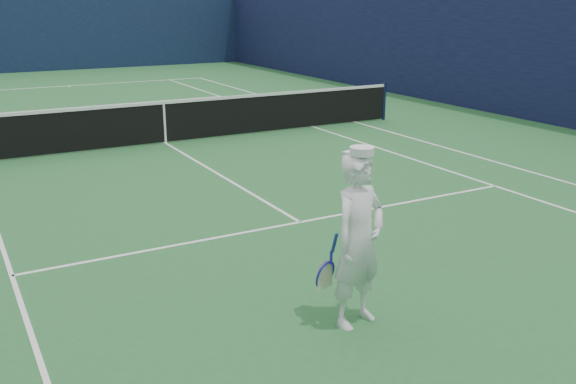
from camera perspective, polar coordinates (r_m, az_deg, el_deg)
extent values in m
plane|color=#25622F|center=(15.51, -10.81, 4.27)|extent=(80.00, 80.00, 0.00)
cube|color=white|center=(26.93, -18.94, 8.91)|extent=(11.03, 0.06, 0.01)
cube|color=white|center=(17.93, 6.13, 6.16)|extent=(0.06, 23.83, 0.01)
cube|color=white|center=(17.20, 2.36, 5.78)|extent=(0.06, 23.77, 0.01)
cube|color=white|center=(21.60, -16.24, 7.40)|extent=(8.23, 0.06, 0.01)
cube|color=white|center=(9.84, 1.07, -2.71)|extent=(8.23, 0.06, 0.01)
cube|color=white|center=(15.51, -10.81, 4.28)|extent=(0.06, 12.80, 0.01)
cube|color=white|center=(26.78, -18.88, 8.88)|extent=(0.06, 0.30, 0.01)
cube|color=#0F1B37|center=(32.79, -21.29, 13.46)|extent=(20.12, 0.12, 4.00)
cube|color=#0D1233|center=(20.59, 16.94, 12.52)|extent=(0.12, 36.12, 4.00)
cylinder|color=#141E4C|center=(18.37, 8.54, 8.01)|extent=(0.09, 0.09, 1.07)
cube|color=black|center=(15.41, -10.91, 6.08)|extent=(12.79, 0.02, 0.92)
cube|color=white|center=(15.34, -11.01, 7.81)|extent=(12.79, 0.04, 0.07)
cube|color=white|center=(15.42, -10.91, 5.97)|extent=(0.05, 0.03, 0.94)
imported|color=white|center=(6.59, 6.31, -4.35)|extent=(0.76, 0.60, 1.85)
cylinder|color=white|center=(6.32, 6.59, 3.65)|extent=(0.24, 0.24, 0.08)
cube|color=white|center=(6.41, 5.69, 3.59)|extent=(0.20, 0.14, 0.02)
cylinder|color=navy|center=(6.43, 4.16, -4.53)|extent=(0.06, 0.10, 0.22)
cube|color=#1D209E|center=(6.55, 3.85, -5.84)|extent=(0.03, 0.02, 0.14)
torus|color=#1D209E|center=(6.66, 3.33, -7.35)|extent=(0.31, 0.17, 0.29)
cube|color=beige|center=(6.66, 3.33, -7.35)|extent=(0.21, 0.06, 0.30)
sphere|color=#CFEB1A|center=(6.81, 7.11, -2.85)|extent=(0.07, 0.07, 0.07)
sphere|color=#CFEB1A|center=(6.85, 7.23, -2.49)|extent=(0.07, 0.07, 0.07)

